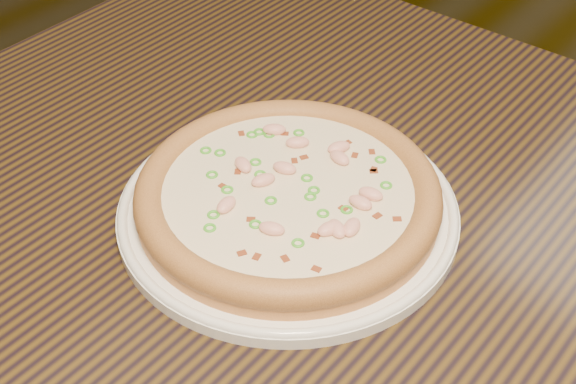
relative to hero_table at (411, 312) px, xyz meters
The scene contains 3 objects.
hero_table is the anchor object (origin of this frame).
plate 0.17m from the hero_table, 157.38° to the right, with size 0.33×0.33×0.02m.
pizza 0.18m from the hero_table, 157.42° to the right, with size 0.29×0.29×0.03m.
Camera 1 is at (0.01, -1.11, 1.27)m, focal length 50.00 mm.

